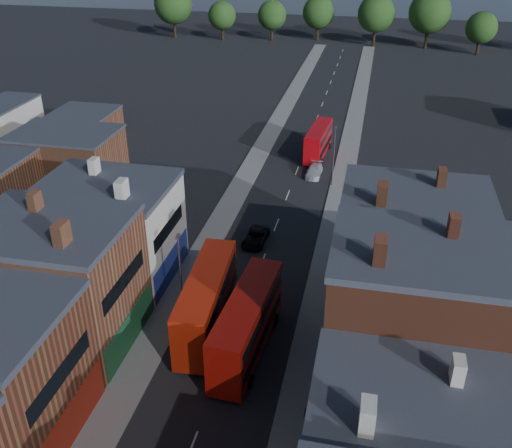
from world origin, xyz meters
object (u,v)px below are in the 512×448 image
at_px(bus_1, 247,323).
at_px(bus_0, 207,301).
at_px(bus_2, 318,141).
at_px(car_2, 255,237).
at_px(ped_3, 306,416).
at_px(car_3, 314,171).

bearing_deg(bus_1, bus_0, 155.58).
relative_size(bus_0, bus_2, 1.22).
xyz_separation_m(car_2, ped_3, (8.80, -24.00, 0.31)).
distance_m(bus_0, car_2, 15.26).
bearing_deg(car_2, bus_0, -91.01).
bearing_deg(bus_2, ped_3, -79.67).
distance_m(car_2, ped_3, 25.56).
height_order(bus_2, car_2, bus_2).
distance_m(bus_2, ped_3, 50.86).
bearing_deg(car_2, ped_3, -67.18).
relative_size(bus_1, car_2, 2.50).
height_order(bus_1, bus_2, bus_1).
bearing_deg(car_2, bus_2, 84.86).
bearing_deg(bus_2, bus_1, -86.30).
distance_m(bus_2, car_2, 26.89).
bearing_deg(bus_0, car_3, 78.41).
height_order(car_3, ped_3, ped_3).
xyz_separation_m(bus_0, car_2, (0.97, 15.07, -2.19)).
relative_size(bus_2, car_2, 2.09).
relative_size(car_2, ped_3, 2.82).
distance_m(car_2, car_3, 19.65).
bearing_deg(bus_1, ped_3, -45.56).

